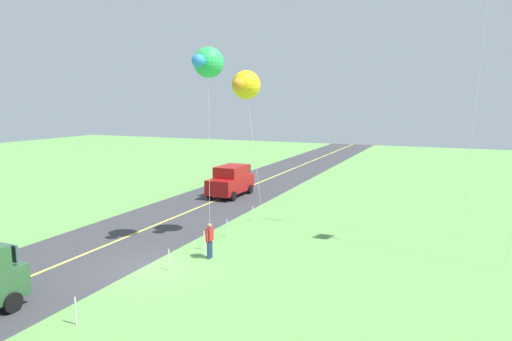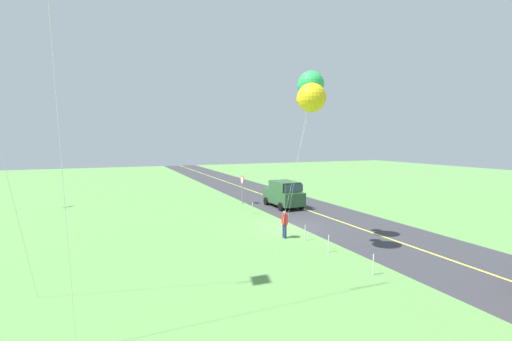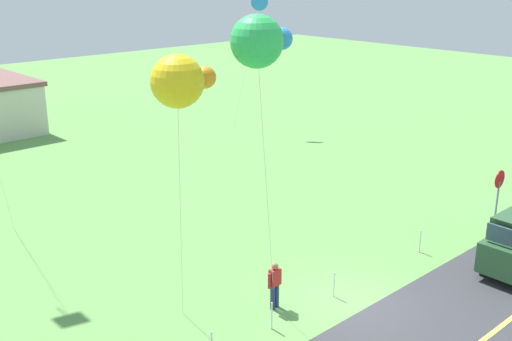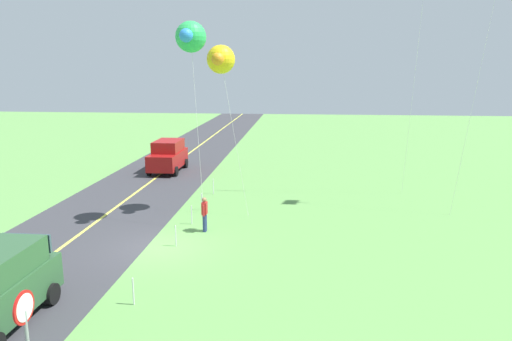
{
  "view_description": "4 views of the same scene",
  "coord_description": "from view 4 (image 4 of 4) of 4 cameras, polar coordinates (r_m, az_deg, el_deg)",
  "views": [
    {
      "loc": [
        14.79,
        11.18,
        6.89
      ],
      "look_at": [
        -1.87,
        3.9,
        4.14
      ],
      "focal_mm": 31.7,
      "sensor_mm": 36.0,
      "label": 1
    },
    {
      "loc": [
        -20.27,
        10.94,
        5.7
      ],
      "look_at": [
        -0.97,
        2.85,
        3.91
      ],
      "focal_mm": 24.93,
      "sensor_mm": 36.0,
      "label": 2
    },
    {
      "loc": [
        -14.78,
        -11.27,
        10.55
      ],
      "look_at": [
        -1.13,
        3.5,
        3.99
      ],
      "focal_mm": 44.15,
      "sensor_mm": 36.0,
      "label": 3
    },
    {
      "loc": [
        18.15,
        5.87,
        7.27
      ],
      "look_at": [
        -1.69,
        3.93,
        2.99
      ],
      "focal_mm": 33.22,
      "sensor_mm": 36.0,
      "label": 4
    }
  ],
  "objects": [
    {
      "name": "stop_sign",
      "position": [
        12.05,
        -25.98,
        -16.19
      ],
      "size": [
        0.76,
        0.08,
        2.56
      ],
      "color": "gray",
      "rests_on": "ground"
    },
    {
      "name": "fence_post_1",
      "position": [
        25.05,
        -6.54,
        -3.75
      ],
      "size": [
        0.05,
        0.05,
        0.9
      ],
      "primitive_type": "cylinder",
      "color": "silver",
      "rests_on": "ground"
    },
    {
      "name": "fence_post_3",
      "position": [
        20.23,
        -9.65,
        -7.76
      ],
      "size": [
        0.05,
        0.05,
        0.9
      ],
      "primitive_type": "cylinder",
      "color": "silver",
      "rests_on": "ground"
    },
    {
      "name": "asphalt_road",
      "position": [
        21.9,
        -21.81,
        -8.17
      ],
      "size": [
        120.0,
        7.0,
        0.0
      ],
      "primitive_type": "cube",
      "color": "#38383D",
      "rests_on": "ground"
    },
    {
      "name": "car_parked_west_far",
      "position": [
        34.73,
        -10.55,
        1.77
      ],
      "size": [
        4.4,
        2.12,
        2.24
      ],
      "color": "maroon",
      "rests_on": "ground"
    },
    {
      "name": "fence_post_0",
      "position": [
        28.17,
        -5.15,
        -1.94
      ],
      "size": [
        0.05,
        0.05,
        0.9
      ],
      "primitive_type": "cylinder",
      "color": "silver",
      "rests_on": "ground"
    },
    {
      "name": "person_adult_near",
      "position": [
        21.71,
        -6.21,
        -5.12
      ],
      "size": [
        0.58,
        0.22,
        1.6
      ],
      "rotation": [
        0.0,
        0.0,
        6.16
      ],
      "color": "navy",
      "rests_on": "ground"
    },
    {
      "name": "fence_post_2",
      "position": [
        22.88,
        -7.76,
        -5.34
      ],
      "size": [
        0.05,
        0.05,
        0.9
      ],
      "primitive_type": "cylinder",
      "color": "silver",
      "rests_on": "ground"
    },
    {
      "name": "kite_blue_mid",
      "position": [
        23.85,
        -4.27,
        13.2
      ],
      "size": [
        1.9,
        2.15,
        8.43
      ],
      "color": "silver",
      "rests_on": "ground"
    },
    {
      "name": "fence_post_4",
      "position": [
        15.78,
        -14.56,
        -13.9
      ],
      "size": [
        0.05,
        0.05,
        0.9
      ],
      "primitive_type": "cylinder",
      "color": "silver",
      "rests_on": "ground"
    },
    {
      "name": "kite_red_low",
      "position": [
        22.34,
        -7.89,
        15.66
      ],
      "size": [
        2.19,
        1.46,
        9.39
      ],
      "color": "silver",
      "rests_on": "ground"
    },
    {
      "name": "ground_plane",
      "position": [
        20.43,
        -11.65,
        -9.14
      ],
      "size": [
        120.0,
        120.0,
        0.1
      ],
      "primitive_type": "cube",
      "color": "#60994C"
    },
    {
      "name": "road_centre_stripe",
      "position": [
        21.9,
        -21.81,
        -8.16
      ],
      "size": [
        120.0,
        0.16,
        0.0
      ],
      "primitive_type": "cube",
      "color": "#E5E04C",
      "rests_on": "asphalt_road"
    }
  ]
}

